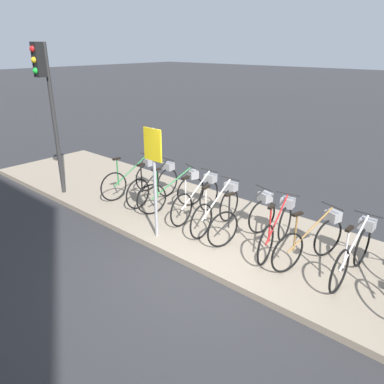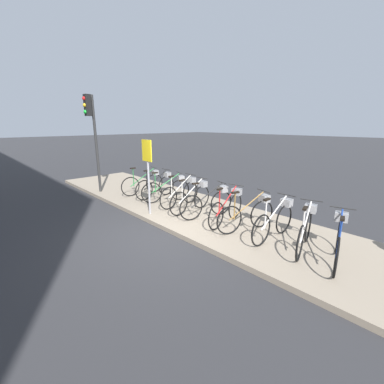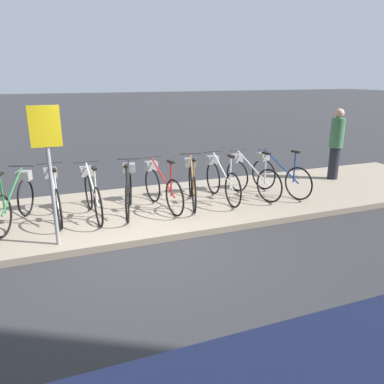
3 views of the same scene
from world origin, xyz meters
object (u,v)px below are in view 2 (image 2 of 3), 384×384
at_px(sign_post, 148,164).
at_px(parked_bicycle_0, 145,182).
at_px(parked_bicycle_1, 158,185).
at_px(parked_bicycle_8, 275,220).
at_px(parked_bicycle_2, 168,188).
at_px(parked_bicycle_10, 338,240).
at_px(parked_bicycle_9, 306,228).
at_px(parked_bicycle_5, 209,202).
at_px(parked_bicycle_4, 193,197).
at_px(parked_bicycle_6, 228,207).
at_px(parked_bicycle_7, 249,213).
at_px(traffic_light, 91,124).
at_px(parked_bicycle_3, 182,192).

bearing_deg(sign_post, parked_bicycle_0, 150.18).
height_order(parked_bicycle_1, parked_bicycle_8, same).
distance_m(parked_bicycle_2, parked_bicycle_10, 5.41).
bearing_deg(parked_bicycle_9, parked_bicycle_1, 179.27).
xyz_separation_m(parked_bicycle_0, sign_post, (2.04, -1.17, 1.03)).
distance_m(parked_bicycle_5, parked_bicycle_8, 2.02).
relative_size(parked_bicycle_1, parked_bicycle_2, 1.05).
xyz_separation_m(parked_bicycle_4, parked_bicycle_6, (1.36, 0.02, 0.00)).
relative_size(parked_bicycle_5, sign_post, 0.77).
xyz_separation_m(parked_bicycle_2, parked_bicycle_6, (2.68, -0.07, 0.00)).
bearing_deg(parked_bicycle_2, parked_bicycle_4, -3.78).
height_order(parked_bicycle_2, sign_post, sign_post).
relative_size(parked_bicycle_0, parked_bicycle_8, 1.00).
height_order(parked_bicycle_6, parked_bicycle_7, same).
bearing_deg(parked_bicycle_5, parked_bicycle_2, 177.21).
distance_m(parked_bicycle_1, parked_bicycle_9, 5.43).
xyz_separation_m(parked_bicycle_1, traffic_light, (-2.23, -1.30, 2.14)).
height_order(parked_bicycle_9, sign_post, sign_post).
bearing_deg(parked_bicycle_9, traffic_light, -170.90).
height_order(parked_bicycle_3, parked_bicycle_4, same).
height_order(parked_bicycle_1, parked_bicycle_6, same).
height_order(parked_bicycle_4, parked_bicycle_7, same).
distance_m(parked_bicycle_6, parked_bicycle_9, 2.06).
xyz_separation_m(parked_bicycle_3, parked_bicycle_4, (0.66, -0.14, 0.00)).
relative_size(parked_bicycle_2, parked_bicycle_9, 0.98).
distance_m(parked_bicycle_2, parked_bicycle_5, 2.02).
height_order(parked_bicycle_0, parked_bicycle_2, same).
xyz_separation_m(parked_bicycle_2, parked_bicycle_9, (4.74, -0.03, 0.00)).
xyz_separation_m(parked_bicycle_10, sign_post, (-4.77, -1.10, 1.03)).
distance_m(parked_bicycle_1, sign_post, 2.09).
height_order(parked_bicycle_6, parked_bicycle_8, same).
bearing_deg(parked_bicycle_2, traffic_light, -156.73).
height_order(parked_bicycle_4, parked_bicycle_10, same).
distance_m(parked_bicycle_5, traffic_light, 5.50).
height_order(parked_bicycle_3, traffic_light, traffic_light).
bearing_deg(parked_bicycle_4, parked_bicycle_1, 176.29).
bearing_deg(parked_bicycle_6, traffic_light, -168.06).
relative_size(parked_bicycle_2, sign_post, 0.75).
height_order(parked_bicycle_4, traffic_light, traffic_light).
relative_size(parked_bicycle_1, traffic_light, 0.47).
xyz_separation_m(parked_bicycle_8, parked_bicycle_9, (0.70, -0.01, 0.00)).
xyz_separation_m(parked_bicycle_0, parked_bicycle_4, (2.72, -0.05, 0.00)).
height_order(parked_bicycle_5, parked_bicycle_6, same).
bearing_deg(parked_bicycle_9, sign_post, -164.00).
bearing_deg(parked_bicycle_3, parked_bicycle_4, -11.55).
bearing_deg(parked_bicycle_5, sign_post, -141.35).
height_order(parked_bicycle_0, parked_bicycle_10, same).
height_order(parked_bicycle_2, parked_bicycle_5, same).
height_order(parked_bicycle_3, parked_bicycle_5, same).
bearing_deg(parked_bicycle_4, parked_bicycle_2, 176.22).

